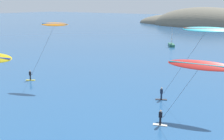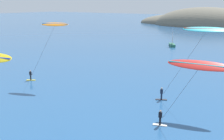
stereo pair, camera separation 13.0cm
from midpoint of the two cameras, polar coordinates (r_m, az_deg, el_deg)
The scene contains 5 objects.
headland_island at distance 172.86m, azimuth 17.44°, elevation 8.68°, with size 74.69×41.28×20.80m.
sailboat_far at distance 86.22m, azimuth 12.13°, elevation 5.22°, with size 3.85×5.60×5.70m.
kitesurfer_red at distance 27.46m, azimuth 17.13°, elevation 0.15°, with size 7.70×1.78×7.32m.
kitesurfer_orange at distance 45.11m, azimuth -11.91°, elevation 8.04°, with size 7.60×3.68×9.65m.
kitesurfer_cyan at distance 35.44m, azimuth 18.23°, elevation 6.89°, with size 8.72×2.90×9.83m.
Camera 2 is at (19.05, -1.70, 12.53)m, focal length 45.00 mm.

